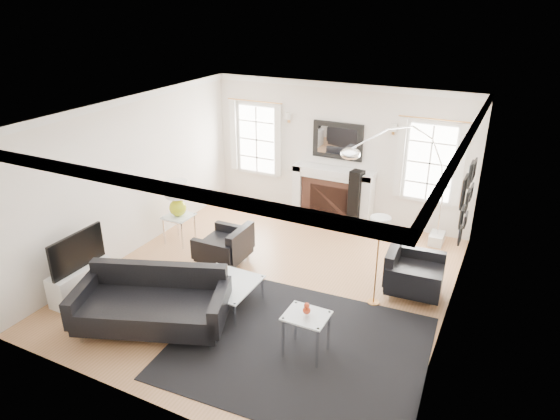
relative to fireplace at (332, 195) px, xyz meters
The scene contains 25 objects.
floor 2.84m from the fireplace, 90.00° to the right, with size 6.00×6.00×0.00m, color #AD7848.
back_wall 0.88m from the fireplace, 90.00° to the left, with size 5.50×0.04×2.80m, color white.
front_wall 5.85m from the fireplace, 90.00° to the right, with size 5.50×0.04×2.80m, color white.
left_wall 4.01m from the fireplace, 134.58° to the right, with size 0.04×6.00×2.80m, color white.
right_wall 4.01m from the fireplace, 45.42° to the right, with size 0.04×6.00×2.80m, color white.
ceiling 3.59m from the fireplace, 90.00° to the right, with size 5.50×6.00×0.02m, color white.
crown_molding 3.55m from the fireplace, 90.00° to the right, with size 5.50×6.00×0.12m, color white.
fireplace is the anchor object (origin of this frame).
mantel_mirror 1.12m from the fireplace, 90.00° to the left, with size 1.05×0.07×0.75m.
window_left 2.07m from the fireplace, behind, with size 1.24×0.15×1.62m.
window_right 2.07m from the fireplace, ahead, with size 1.24×0.15×1.62m.
gallery_wall 3.26m from the fireplace, 28.83° to the right, with size 0.04×1.73×1.29m.
tv_unit 5.12m from the fireplace, 118.55° to the right, with size 0.35×1.00×1.09m.
area_rug 4.30m from the fireplace, 74.79° to the right, with size 3.30×2.75×0.01m, color black.
sofa 4.69m from the fireplace, 101.26° to the right, with size 2.30×1.64×0.69m.
armchair_left 2.78m from the fireplace, 110.16° to the right, with size 0.81×0.89×0.59m.
armchair_right 3.03m from the fireplace, 44.97° to the right, with size 0.91×1.00×0.63m.
coffee_table 3.73m from the fireplace, 94.33° to the right, with size 0.90×0.90×0.40m.
side_table_left 3.18m from the fireplace, 133.85° to the right, with size 0.50×0.50×0.55m.
nesting_table 4.38m from the fireplace, 73.41° to the right, with size 0.56×0.47×0.61m.
gourd_lamp 3.20m from the fireplace, 133.85° to the right, with size 0.43×0.43×0.68m.
orange_vase 4.38m from the fireplace, 73.41° to the right, with size 0.10×0.10×0.16m.
arc_floor_lamp 1.85m from the fireplace, 27.63° to the right, with size 1.70×1.58×2.41m.
stick_floor_lamp 3.25m from the fireplace, 57.27° to the right, with size 0.29×0.29×1.45m.
speaker_tower 0.57m from the fireplace, 14.36° to the right, with size 0.24×0.24×1.19m, color black.
Camera 1 is at (3.30, -6.29, 4.36)m, focal length 32.00 mm.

